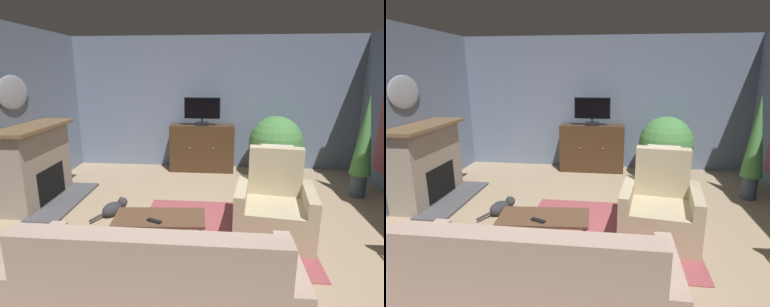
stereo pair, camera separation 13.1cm
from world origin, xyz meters
TOP-DOWN VIEW (x-y plane):
  - ground_plane at (0.00, 0.00)m, footprint 6.57×6.87m
  - wall_back at (0.00, 3.18)m, footprint 6.57×0.10m
  - rug_central at (0.18, 0.17)m, footprint 2.18×1.92m
  - fireplace at (-2.71, 0.94)m, footprint 0.92×1.57m
  - wall_mirror_oval at (-2.96, 0.94)m, footprint 0.06×0.72m
  - tv_cabinet at (-0.23, 2.83)m, footprint 1.31×0.47m
  - television at (-0.23, 2.78)m, footprint 0.72×0.20m
  - coffee_table at (-0.52, -0.35)m, footprint 1.06×0.57m
  - tv_remote at (-0.55, -0.48)m, footprint 0.18×0.11m
  - sofa_floral at (-0.32, -1.44)m, footprint 2.23×0.89m
  - armchair_angled_to_table at (0.84, 0.17)m, footprint 1.05×0.97m
  - potted_plant_small_fern_corner at (2.46, 1.62)m, footprint 0.34×0.34m
  - potted_plant_tall_palm_by_window at (1.23, 2.57)m, footprint 1.04×1.04m
  - cat at (-1.38, 0.56)m, footprint 0.40×0.59m

SIDE VIEW (x-z plane):
  - ground_plane at x=0.00m, z-range -0.04..0.00m
  - rug_central at x=0.18m, z-range 0.00..0.01m
  - cat at x=-1.38m, z-range 0.00..0.21m
  - sofa_floral at x=-0.32m, z-range -0.16..0.82m
  - armchair_angled_to_table at x=0.84m, z-range -0.21..0.90m
  - coffee_table at x=-0.52m, z-range 0.17..0.61m
  - tv_remote at x=-0.55m, z-range 0.44..0.47m
  - tv_cabinet at x=-0.23m, z-range -0.02..0.95m
  - fireplace at x=-2.71m, z-range -0.03..1.21m
  - potted_plant_tall_palm_by_window at x=1.23m, z-range 0.08..1.28m
  - potted_plant_small_fern_corner at x=2.46m, z-range 0.08..1.78m
  - television at x=-0.23m, z-range 0.99..1.55m
  - wall_back at x=0.00m, z-range 0.00..2.75m
  - wall_mirror_oval at x=-2.96m, z-range 1.48..1.99m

